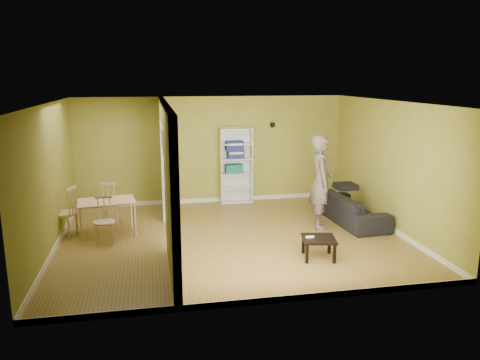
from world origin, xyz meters
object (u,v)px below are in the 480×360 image
object	(u,v)px
bookshelf	(236,166)
chair_near	(104,221)
chair_left	(64,212)
coffee_table	(319,241)
chair_far	(111,202)
person	(321,174)
sofa	(352,205)
dining_table	(106,204)

from	to	relation	value
bookshelf	chair_near	size ratio (longest dim) A/B	2.10
bookshelf	chair_left	bearing A→B (deg)	-153.16
coffee_table	chair_far	world-z (taller)	chair_far
person	chair_left	xyz separation A→B (m)	(-5.07, 0.40, -0.63)
sofa	chair_near	size ratio (longest dim) A/B	2.29
bookshelf	chair_left	distance (m)	4.20
dining_table	sofa	bearing A→B (deg)	-2.44
chair_near	dining_table	bearing A→B (deg)	90.86
coffee_table	dining_table	distance (m)	4.20
chair_left	chair_near	world-z (taller)	chair_left
person	dining_table	size ratio (longest dim) A/B	2.09
sofa	chair_far	bearing A→B (deg)	76.51
chair_near	chair_far	world-z (taller)	chair_far
coffee_table	dining_table	xyz separation A→B (m)	(-3.66, 2.04, 0.29)
sofa	chair_left	world-z (taller)	chair_left
person	chair_near	bearing A→B (deg)	104.92
chair_near	chair_far	distance (m)	1.23
dining_table	chair_far	world-z (taller)	chair_far
person	coffee_table	xyz separation A→B (m)	(-0.62, -1.61, -0.82)
bookshelf	chair_near	world-z (taller)	bookshelf
sofa	chair_far	distance (m)	5.11
person	coffee_table	world-z (taller)	person
bookshelf	dining_table	world-z (taller)	bookshelf
chair_near	chair_far	xyz separation A→B (m)	(0.04, 1.23, 0.03)
sofa	person	world-z (taller)	person
coffee_table	chair_left	distance (m)	4.89
bookshelf	chair_left	world-z (taller)	bookshelf
person	coffee_table	bearing A→B (deg)	171.87
person	chair_left	distance (m)	5.13
bookshelf	chair_near	xyz separation A→B (m)	(-2.94, -2.45, -0.49)
dining_table	chair_far	xyz separation A→B (m)	(0.04, 0.64, -0.13)
sofa	person	size ratio (longest dim) A/B	0.89
dining_table	chair_near	xyz separation A→B (m)	(-0.00, -0.58, -0.16)
coffee_table	bookshelf	bearing A→B (deg)	100.59
bookshelf	dining_table	bearing A→B (deg)	-147.61
coffee_table	chair_far	distance (m)	4.51
sofa	coffee_table	distance (m)	2.31
bookshelf	chair_far	bearing A→B (deg)	-157.20
dining_table	chair_far	bearing A→B (deg)	86.85
dining_table	chair_left	xyz separation A→B (m)	(-0.80, -0.03, -0.10)
bookshelf	coffee_table	xyz separation A→B (m)	(0.73, -3.90, -0.61)
coffee_table	chair_near	world-z (taller)	chair_near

